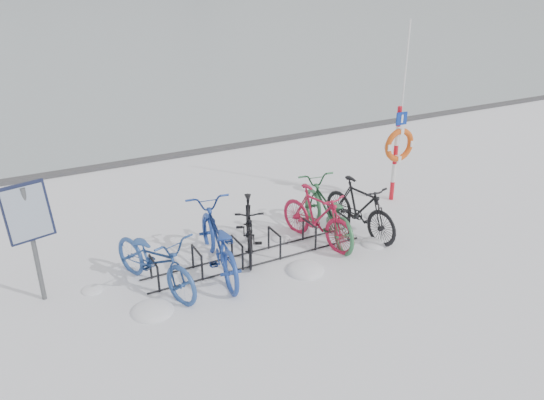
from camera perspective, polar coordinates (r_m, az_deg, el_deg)
The scene contains 12 objects.
ground at distance 9.32m, azimuth -1.71°, elevation -6.31°, with size 900.00×900.00×0.00m, color white.
quay_edge at distance 14.38m, azimuth -12.23°, elevation 4.42°, with size 400.00×0.25×0.10m, color #3F3F42.
bike_rack at distance 9.23m, azimuth -1.72°, elevation -5.34°, with size 4.00×0.48×0.46m.
info_board at distance 8.33m, azimuth -24.71°, elevation -1.89°, with size 0.67×0.39×1.89m.
lifebuoy_station at distance 11.45m, azimuth 13.46°, elevation 5.78°, with size 0.72×0.22×3.76m.
bike_0 at distance 8.49m, azimuth -12.52°, elevation -6.06°, with size 0.69×1.99×1.04m, color #294B8E.
bike_1 at distance 8.77m, azimuth -5.90°, elevation -4.19°, with size 0.76×2.18×1.14m, color navy.
bike_2 at distance 9.30m, azimuth -2.51°, elevation -2.80°, with size 0.48×1.70×1.02m, color black.
bike_3 at distance 9.66m, azimuth 4.91°, elevation -1.61°, with size 0.51×1.80×1.08m, color #AA1738.
bike_4 at distance 9.90m, azimuth 5.96°, elevation -0.99°, with size 0.72×2.08×1.09m, color #2E6A40.
bike_5 at distance 10.08m, azimuth 9.44°, elevation -0.70°, with size 0.52×1.83×1.10m, color black.
snow_drifts at distance 9.20m, azimuth -0.11°, elevation -6.70°, with size 6.04×1.93×0.23m.
Camera 1 is at (-3.53, -7.26, 4.64)m, focal length 35.00 mm.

